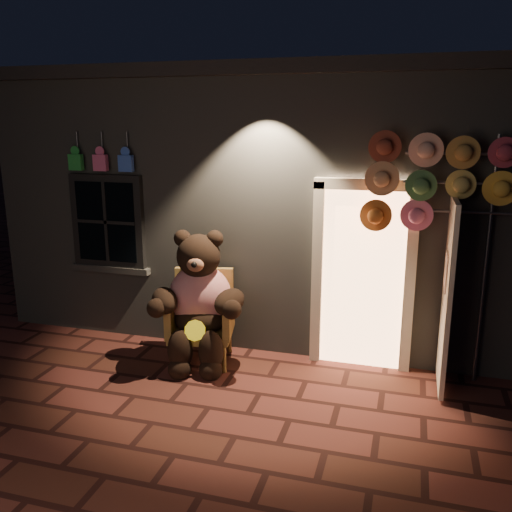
% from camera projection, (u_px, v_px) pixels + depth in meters
% --- Properties ---
extents(ground, '(60.00, 60.00, 0.00)m').
position_uv_depth(ground, '(208.00, 408.00, 5.45)').
color(ground, '#5A2822').
rests_on(ground, ground).
extents(shop_building, '(7.30, 5.95, 3.51)m').
position_uv_depth(shop_building, '(295.00, 189.00, 8.74)').
color(shop_building, slate).
rests_on(shop_building, ground).
extents(wicker_armchair, '(0.86, 0.81, 1.08)m').
position_uv_depth(wicker_armchair, '(202.00, 316.00, 6.47)').
color(wicker_armchair, olive).
rests_on(wicker_armchair, ground).
extents(teddy_bear, '(1.16, 1.01, 1.64)m').
position_uv_depth(teddy_bear, '(199.00, 301.00, 6.28)').
color(teddy_bear, red).
rests_on(teddy_bear, ground).
extents(hat_rack, '(1.59, 0.22, 2.70)m').
position_uv_depth(hat_rack, '(435.00, 180.00, 5.55)').
color(hat_rack, '#59595E').
rests_on(hat_rack, ground).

